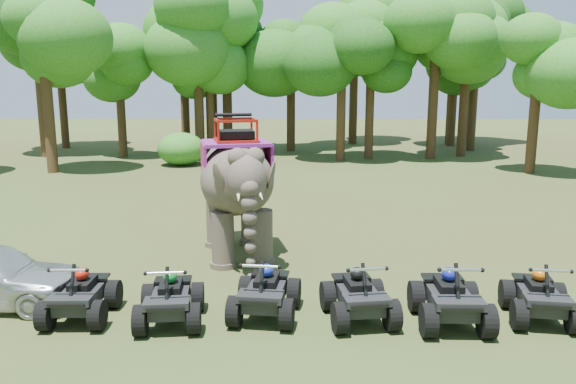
# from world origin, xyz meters

# --- Properties ---
(ground) EXTENTS (110.00, 110.00, 0.00)m
(ground) POSITION_xyz_m (0.00, 0.00, 0.00)
(ground) COLOR #47381E
(ground) RESTS_ON ground
(elephant) EXTENTS (2.88, 4.78, 3.75)m
(elephant) POSITION_xyz_m (-1.35, 2.05, 1.87)
(elephant) COLOR #4C4137
(elephant) RESTS_ON ground
(atv_0) EXTENTS (1.24, 1.68, 1.22)m
(atv_0) POSITION_xyz_m (-4.06, -2.10, 0.61)
(atv_0) COLOR black
(atv_0) RESTS_ON ground
(atv_1) EXTENTS (1.38, 1.78, 1.24)m
(atv_1) POSITION_xyz_m (-2.26, -2.27, 0.62)
(atv_1) COLOR black
(atv_1) RESTS_ON ground
(atv_2) EXTENTS (1.45, 1.86, 1.27)m
(atv_2) POSITION_xyz_m (-0.42, -1.97, 0.64)
(atv_2) COLOR black
(atv_2) RESTS_ON ground
(atv_3) EXTENTS (1.48, 1.87, 1.27)m
(atv_3) POSITION_xyz_m (1.41, -2.12, 0.63)
(atv_3) COLOR black
(atv_3) RESTS_ON ground
(atv_4) EXTENTS (1.35, 1.83, 1.34)m
(atv_4) POSITION_xyz_m (3.15, -2.29, 0.67)
(atv_4) COLOR black
(atv_4) RESTS_ON ground
(atv_5) EXTENTS (1.46, 1.83, 1.24)m
(atv_5) POSITION_xyz_m (4.96, -2.09, 0.62)
(atv_5) COLOR black
(atv_5) RESTS_ON ground
(tree_0) EXTENTS (5.76, 5.76, 8.24)m
(tree_0) POSITION_xyz_m (0.00, 24.74, 4.12)
(tree_0) COLOR #195114
(tree_0) RESTS_ON ground
(tree_1) EXTENTS (4.91, 4.91, 7.01)m
(tree_1) POSITION_xyz_m (4.66, 20.90, 3.51)
(tree_1) COLOR #195114
(tree_1) RESTS_ON ground
(tree_2) EXTENTS (5.78, 5.78, 8.26)m
(tree_2) POSITION_xyz_m (10.51, 22.03, 4.13)
(tree_2) COLOR #195114
(tree_2) RESTS_ON ground
(tree_3) EXTENTS (4.88, 4.88, 6.97)m
(tree_3) POSITION_xyz_m (12.14, 15.70, 3.49)
(tree_3) COLOR #195114
(tree_3) RESTS_ON ground
(tree_23) EXTENTS (5.74, 5.74, 8.20)m
(tree_23) POSITION_xyz_m (-12.11, 15.67, 4.10)
(tree_23) COLOR #195114
(tree_23) RESTS_ON ground
(tree_24) EXTENTS (4.77, 4.77, 6.81)m
(tree_24) POSITION_xyz_m (-10.23, 21.50, 3.40)
(tree_24) COLOR #195114
(tree_24) RESTS_ON ground
(tree_25) EXTENTS (4.59, 4.59, 6.56)m
(tree_25) POSITION_xyz_m (-4.94, 22.05, 3.28)
(tree_25) COLOR #195114
(tree_25) RESTS_ON ground
(tree_26) EXTENTS (7.00, 7.00, 10.00)m
(tree_26) POSITION_xyz_m (4.53, 28.81, 5.00)
(tree_26) COLOR #195114
(tree_26) RESTS_ON ground
(tree_27) EXTENTS (6.63, 6.63, 9.47)m
(tree_27) POSITION_xyz_m (-7.28, 26.32, 4.74)
(tree_27) COLOR #195114
(tree_27) RESTS_ON ground
(tree_28) EXTENTS (5.93, 5.93, 8.47)m
(tree_28) POSITION_xyz_m (-5.18, 25.09, 4.24)
(tree_28) COLOR #195114
(tree_28) RESTS_ON ground
(tree_29) EXTENTS (7.63, 7.63, 10.90)m
(tree_29) POSITION_xyz_m (13.23, 29.54, 5.45)
(tree_29) COLOR #195114
(tree_29) RESTS_ON ground
(tree_30) EXTENTS (5.33, 5.33, 7.61)m
(tree_30) POSITION_xyz_m (-15.62, 26.14, 3.80)
(tree_30) COLOR #195114
(tree_30) RESTS_ON ground
(tree_31) EXTENTS (6.25, 6.25, 8.93)m
(tree_31) POSITION_xyz_m (8.38, 20.96, 4.47)
(tree_31) COLOR #195114
(tree_31) RESTS_ON ground
(tree_32) EXTENTS (6.56, 6.56, 9.37)m
(tree_32) POSITION_xyz_m (-5.55, 21.69, 4.69)
(tree_32) COLOR #195114
(tree_32) RESTS_ON ground
(tree_33) EXTENTS (5.52, 5.52, 7.88)m
(tree_33) POSITION_xyz_m (11.52, 28.52, 3.94)
(tree_33) COLOR #195114
(tree_33) RESTS_ON ground
(tree_34) EXTENTS (7.42, 7.42, 10.61)m
(tree_34) POSITION_xyz_m (-4.14, 24.34, 5.30)
(tree_34) COLOR #195114
(tree_34) RESTS_ON ground
(tree_35) EXTENTS (7.35, 7.35, 10.49)m
(tree_35) POSITION_xyz_m (-15.04, 21.67, 5.25)
(tree_35) COLOR #195114
(tree_35) RESTS_ON ground
(tree_36) EXTENTS (6.56, 6.56, 9.36)m
(tree_36) POSITION_xyz_m (11.41, 27.63, 4.68)
(tree_36) COLOR #195114
(tree_36) RESTS_ON ground
(tree_37) EXTENTS (5.23, 5.23, 7.47)m
(tree_37) POSITION_xyz_m (2.90, 20.05, 3.73)
(tree_37) COLOR #195114
(tree_37) RESTS_ON ground
(tree_38) EXTENTS (5.47, 5.47, 7.82)m
(tree_38) POSITION_xyz_m (11.98, 24.84, 3.91)
(tree_38) COLOR #195114
(tree_38) RESTS_ON ground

